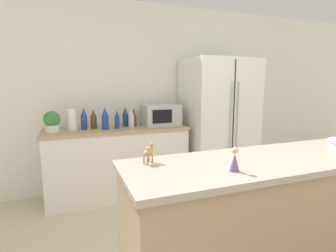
# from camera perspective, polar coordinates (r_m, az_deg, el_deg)

# --- Properties ---
(wall_back) EXTENTS (8.00, 0.06, 2.55)m
(wall_back) POSITION_cam_1_polar(r_m,az_deg,el_deg) (3.79, -4.79, 6.34)
(wall_back) COLOR silver
(wall_back) RESTS_ON ground_plane
(back_counter) EXTENTS (1.77, 0.63, 0.91)m
(back_counter) POSITION_cam_1_polar(r_m,az_deg,el_deg) (3.50, -10.85, -7.69)
(back_counter) COLOR silver
(back_counter) RESTS_ON ground_plane
(refrigerator) EXTENTS (0.94, 0.77, 1.80)m
(refrigerator) POSITION_cam_1_polar(r_m,az_deg,el_deg) (3.83, 10.82, 0.60)
(refrigerator) COLOR white
(refrigerator) RESTS_ON ground_plane
(bar_counter) EXTENTS (2.04, 0.59, 1.01)m
(bar_counter) POSITION_cam_1_polar(r_m,az_deg,el_deg) (1.99, 22.70, -20.17)
(bar_counter) COLOR #8C7256
(bar_counter) RESTS_ON ground_plane
(potted_plant) EXTENTS (0.18, 0.18, 0.25)m
(potted_plant) POSITION_cam_1_polar(r_m,az_deg,el_deg) (3.30, -23.95, 0.93)
(potted_plant) COLOR silver
(potted_plant) RESTS_ON back_counter
(paper_towel_roll) EXTENTS (0.11, 0.11, 0.26)m
(paper_towel_roll) POSITION_cam_1_polar(r_m,az_deg,el_deg) (3.35, -20.18, 1.30)
(paper_towel_roll) COLOR white
(paper_towel_roll) RESTS_ON back_counter
(microwave) EXTENTS (0.48, 0.37, 0.28)m
(microwave) POSITION_cam_1_polar(r_m,az_deg,el_deg) (3.55, -1.58, 2.46)
(microwave) COLOR #B2B5BA
(microwave) RESTS_ON back_counter
(back_bottle_0) EXTENTS (0.08, 0.08, 0.28)m
(back_bottle_0) POSITION_cam_1_polar(r_m,az_deg,el_deg) (3.30, -13.53, 1.56)
(back_bottle_0) COLOR navy
(back_bottle_0) RESTS_ON back_counter
(back_bottle_1) EXTENTS (0.07, 0.07, 0.24)m
(back_bottle_1) POSITION_cam_1_polar(r_m,az_deg,el_deg) (3.44, -7.49, 1.77)
(back_bottle_1) COLOR brown
(back_bottle_1) RESTS_ON back_counter
(back_bottle_2) EXTENTS (0.07, 0.07, 0.27)m
(back_bottle_2) POSITION_cam_1_polar(r_m,az_deg,el_deg) (3.36, -17.83, 1.44)
(back_bottle_2) COLOR navy
(back_bottle_2) RESTS_ON back_counter
(back_bottle_3) EXTENTS (0.08, 0.08, 0.25)m
(back_bottle_3) POSITION_cam_1_polar(r_m,az_deg,el_deg) (3.40, -15.90, 1.44)
(back_bottle_3) COLOR brown
(back_bottle_3) RESTS_ON back_counter
(back_bottle_4) EXTENTS (0.07, 0.07, 0.26)m
(back_bottle_4) POSITION_cam_1_polar(r_m,az_deg,el_deg) (3.50, -9.26, 1.99)
(back_bottle_4) COLOR navy
(back_bottle_4) RESTS_ON back_counter
(back_bottle_5) EXTENTS (0.07, 0.07, 0.26)m
(back_bottle_5) POSITION_cam_1_polar(r_m,az_deg,el_deg) (3.32, -8.00, 1.64)
(back_bottle_5) COLOR #B2B7BC
(back_bottle_5) RESTS_ON back_counter
(back_bottle_6) EXTENTS (0.06, 0.06, 0.24)m
(back_bottle_6) POSITION_cam_1_polar(r_m,az_deg,el_deg) (3.33, -11.04, 1.40)
(back_bottle_6) COLOR navy
(back_bottle_6) RESTS_ON back_counter
(camel_figurine) EXTENTS (0.09, 0.08, 0.11)m
(camel_figurine) POSITION_cam_1_polar(r_m,az_deg,el_deg) (1.51, -4.28, -5.67)
(camel_figurine) COLOR #A87F4C
(camel_figurine) RESTS_ON bar_counter
(wise_man_figurine_blue) EXTENTS (0.05, 0.05, 0.13)m
(wise_man_figurine_blue) POSITION_cam_1_polar(r_m,az_deg,el_deg) (1.42, 14.29, -7.36)
(wise_man_figurine_blue) COLOR #6B4784
(wise_man_figurine_blue) RESTS_ON bar_counter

